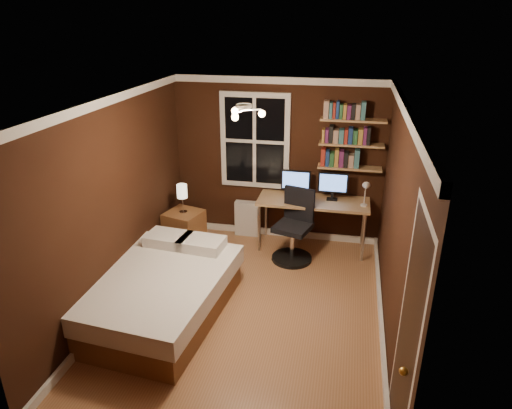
% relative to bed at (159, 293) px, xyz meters
% --- Properties ---
extents(floor, '(4.20, 4.20, 0.00)m').
position_rel_bed_xyz_m(floor, '(1.00, 0.30, -0.29)').
color(floor, brown).
rests_on(floor, ground).
extents(wall_back, '(3.20, 0.04, 2.50)m').
position_rel_bed_xyz_m(wall_back, '(1.00, 2.40, 0.96)').
color(wall_back, black).
rests_on(wall_back, ground).
extents(wall_left, '(0.04, 4.20, 2.50)m').
position_rel_bed_xyz_m(wall_left, '(-0.60, 0.30, 0.96)').
color(wall_left, black).
rests_on(wall_left, ground).
extents(wall_right, '(0.04, 4.20, 2.50)m').
position_rel_bed_xyz_m(wall_right, '(2.60, 0.30, 0.96)').
color(wall_right, black).
rests_on(wall_right, ground).
extents(ceiling, '(3.20, 4.20, 0.02)m').
position_rel_bed_xyz_m(ceiling, '(1.00, 0.30, 2.21)').
color(ceiling, white).
rests_on(ceiling, wall_back).
extents(window, '(1.06, 0.06, 1.46)m').
position_rel_bed_xyz_m(window, '(0.65, 2.36, 1.26)').
color(window, silver).
rests_on(window, wall_back).
extents(door, '(0.03, 0.82, 2.05)m').
position_rel_bed_xyz_m(door, '(2.59, -1.25, 0.73)').
color(door, black).
rests_on(door, ground).
extents(door_knob, '(0.06, 0.06, 0.06)m').
position_rel_bed_xyz_m(door_knob, '(2.55, -1.55, 0.71)').
color(door_knob, gold).
rests_on(door_knob, door).
extents(ceiling_fixture, '(0.44, 0.44, 0.18)m').
position_rel_bed_xyz_m(ceiling_fixture, '(1.00, 0.20, 2.11)').
color(ceiling_fixture, beige).
rests_on(ceiling_fixture, ceiling).
extents(bookshelf_lower, '(0.92, 0.22, 0.03)m').
position_rel_bed_xyz_m(bookshelf_lower, '(2.08, 2.28, 0.96)').
color(bookshelf_lower, '#A1784E').
rests_on(bookshelf_lower, wall_back).
extents(books_row_lower, '(0.48, 0.16, 0.23)m').
position_rel_bed_xyz_m(books_row_lower, '(2.08, 2.28, 1.09)').
color(books_row_lower, maroon).
rests_on(books_row_lower, bookshelf_lower).
extents(bookshelf_middle, '(0.92, 0.22, 0.03)m').
position_rel_bed_xyz_m(bookshelf_middle, '(2.08, 2.28, 1.31)').
color(bookshelf_middle, '#A1784E').
rests_on(bookshelf_middle, wall_back).
extents(books_row_middle, '(0.66, 0.16, 0.23)m').
position_rel_bed_xyz_m(books_row_middle, '(2.08, 2.28, 1.44)').
color(books_row_middle, navy).
rests_on(books_row_middle, bookshelf_middle).
extents(bookshelf_upper, '(0.92, 0.22, 0.03)m').
position_rel_bed_xyz_m(bookshelf_upper, '(2.08, 2.28, 1.66)').
color(bookshelf_upper, '#A1784E').
rests_on(bookshelf_upper, wall_back).
extents(books_row_upper, '(0.60, 0.16, 0.23)m').
position_rel_bed_xyz_m(books_row_upper, '(2.08, 2.28, 1.79)').
color(books_row_upper, '#255830').
rests_on(books_row_upper, bookshelf_upper).
extents(bed, '(1.62, 2.13, 0.68)m').
position_rel_bed_xyz_m(bed, '(0.00, 0.00, 0.00)').
color(bed, brown).
rests_on(bed, ground).
extents(nightstand, '(0.60, 0.60, 0.61)m').
position_rel_bed_xyz_m(nightstand, '(-0.28, 1.62, 0.01)').
color(nightstand, brown).
rests_on(nightstand, ground).
extents(bedside_lamp, '(0.15, 0.15, 0.44)m').
position_rel_bed_xyz_m(bedside_lamp, '(-0.28, 1.62, 0.54)').
color(bedside_lamp, '#EEE4C6').
rests_on(bedside_lamp, nightstand).
extents(radiator, '(0.38, 0.13, 0.57)m').
position_rel_bed_xyz_m(radiator, '(0.53, 2.29, -0.00)').
color(radiator, silver).
rests_on(radiator, ground).
extents(desk, '(1.64, 0.61, 0.78)m').
position_rel_bed_xyz_m(desk, '(1.59, 2.07, 0.43)').
color(desk, '#A1784E').
rests_on(desk, ground).
extents(monitor_left, '(0.44, 0.12, 0.42)m').
position_rel_bed_xyz_m(monitor_left, '(1.31, 2.15, 0.70)').
color(monitor_left, black).
rests_on(monitor_left, desk).
extents(monitor_right, '(0.44, 0.12, 0.42)m').
position_rel_bed_xyz_m(monitor_right, '(1.86, 2.15, 0.70)').
color(monitor_right, black).
rests_on(monitor_right, desk).
extents(desk_lamp, '(0.14, 0.32, 0.44)m').
position_rel_bed_xyz_m(desk_lamp, '(2.32, 1.93, 0.71)').
color(desk_lamp, silver).
rests_on(desk_lamp, desk).
extents(office_chair, '(0.59, 0.59, 1.06)m').
position_rel_bed_xyz_m(office_chair, '(1.37, 1.67, 0.12)').
color(office_chair, black).
rests_on(office_chair, ground).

